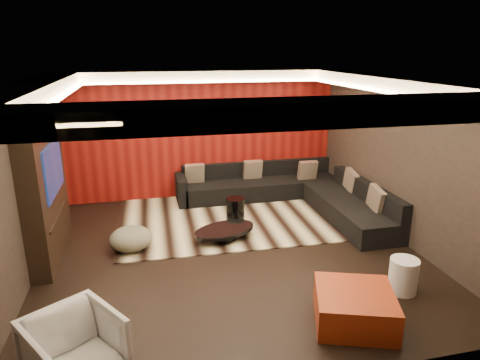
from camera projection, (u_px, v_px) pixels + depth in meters
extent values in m
cube|color=black|center=(231.00, 252.00, 7.10)|extent=(6.00, 6.00, 0.02)
cube|color=silver|center=(229.00, 79.00, 6.27)|extent=(6.00, 6.00, 0.02)
cube|color=black|center=(202.00, 135.00, 9.49)|extent=(6.00, 0.02, 2.80)
cube|color=black|center=(22.00, 184.00, 6.03)|extent=(0.02, 6.00, 2.80)
cube|color=black|center=(401.00, 160.00, 7.35)|extent=(0.02, 6.00, 2.80)
cube|color=#6B0C0A|center=(202.00, 135.00, 9.45)|extent=(5.98, 0.05, 2.78)
cube|color=silver|center=(203.00, 76.00, 8.82)|extent=(6.00, 0.60, 0.22)
cube|color=silver|center=(292.00, 113.00, 3.80)|extent=(6.00, 0.60, 0.22)
cube|color=silver|center=(32.00, 91.00, 5.72)|extent=(0.60, 4.80, 0.22)
cube|color=silver|center=(393.00, 84.00, 6.90)|extent=(0.60, 4.80, 0.22)
cube|color=#FFD899|center=(205.00, 82.00, 8.53)|extent=(4.80, 0.08, 0.04)
cube|color=#FFD899|center=(280.00, 117.00, 4.14)|extent=(4.80, 0.08, 0.04)
cube|color=#FFD899|center=(60.00, 97.00, 5.82)|extent=(0.08, 4.80, 0.04)
cube|color=#FFD899|center=(373.00, 90.00, 6.85)|extent=(0.08, 4.80, 0.04)
cube|color=black|center=(45.00, 190.00, 6.71)|extent=(0.30, 2.00, 2.20)
cube|color=black|center=(53.00, 168.00, 6.64)|extent=(0.04, 1.30, 0.80)
cube|color=black|center=(59.00, 213.00, 6.87)|extent=(0.04, 1.60, 0.04)
cube|color=beige|center=(223.00, 218.00, 8.48)|extent=(4.07, 3.10, 0.02)
cylinder|color=black|center=(225.00, 233.00, 7.53)|extent=(1.48, 1.48, 0.19)
cylinder|color=black|center=(235.00, 209.00, 8.38)|extent=(0.46, 0.46, 0.42)
ellipsoid|color=#C2BD96|center=(131.00, 239.00, 7.10)|extent=(0.92, 0.92, 0.39)
cylinder|color=white|center=(403.00, 276.00, 5.88)|extent=(0.51, 0.51, 0.49)
cube|color=maroon|center=(354.00, 307.00, 5.23)|extent=(1.19, 1.19, 0.41)
imported|color=silver|center=(75.00, 352.00, 4.21)|extent=(1.14, 1.14, 0.76)
cube|color=black|center=(261.00, 188.00, 9.69)|extent=(3.50, 0.90, 0.40)
cube|color=black|center=(257.00, 168.00, 9.90)|extent=(3.50, 0.20, 0.35)
cube|color=black|center=(350.00, 211.00, 8.34)|extent=(0.90, 2.60, 0.40)
cube|color=black|center=(368.00, 191.00, 8.31)|extent=(0.20, 2.60, 0.35)
cube|color=black|center=(181.00, 190.00, 9.27)|extent=(0.20, 0.90, 0.60)
cube|color=#C0A78D|center=(376.00, 199.00, 7.77)|extent=(0.12, 0.50, 0.50)
cube|color=#C0A78D|center=(308.00, 170.00, 9.59)|extent=(0.42, 0.20, 0.44)
cube|color=#C0A78D|center=(253.00, 169.00, 9.64)|extent=(0.42, 0.20, 0.44)
cube|color=#C0A78D|center=(195.00, 173.00, 9.34)|extent=(0.42, 0.20, 0.44)
cube|color=#C0A78D|center=(351.00, 181.00, 8.83)|extent=(0.12, 0.50, 0.50)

